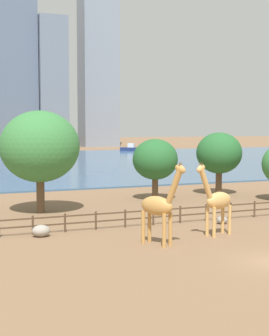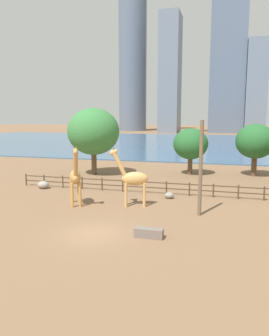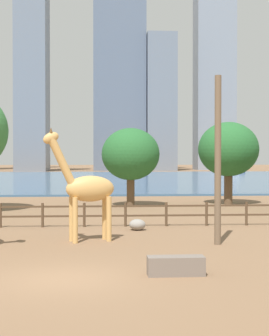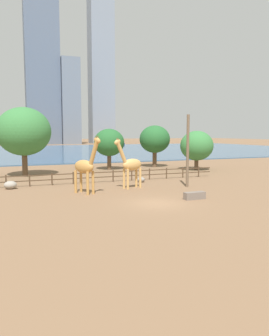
# 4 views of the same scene
# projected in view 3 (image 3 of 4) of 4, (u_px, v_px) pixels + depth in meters

# --- Properties ---
(ground_plane) EXTENTS (400.00, 400.00, 0.00)m
(ground_plane) POSITION_uv_depth(u_px,v_px,m) (93.00, 178.00, 95.44)
(ground_plane) COLOR brown
(harbor_water) EXTENTS (180.00, 86.00, 0.20)m
(harbor_water) POSITION_uv_depth(u_px,v_px,m) (93.00, 178.00, 92.45)
(harbor_water) COLOR #3D6084
(harbor_water) RESTS_ON ground
(giraffe_companion) EXTENTS (3.32, 1.56, 5.01)m
(giraffe_companion) POSITION_uv_depth(u_px,v_px,m) (86.00, 188.00, 22.76)
(giraffe_companion) COLOR tan
(giraffe_companion) RESTS_ON ground
(utility_pole) EXTENTS (0.28, 0.28, 7.22)m
(utility_pole) POSITION_uv_depth(u_px,v_px,m) (218.00, 160.00, 21.92)
(utility_pole) COLOR brown
(utility_pole) RESTS_ON ground
(boulder_by_pole) EXTENTS (0.85, 0.76, 0.57)m
(boulder_by_pole) POSITION_uv_depth(u_px,v_px,m) (137.00, 225.00, 26.36)
(boulder_by_pole) COLOR gray
(boulder_by_pole) RESTS_ON ground
(feeding_trough) EXTENTS (1.80, 0.60, 0.60)m
(feeding_trough) POSITION_uv_depth(u_px,v_px,m) (176.00, 266.00, 16.19)
(feeding_trough) COLOR #72665B
(feeding_trough) RESTS_ON ground
(enclosure_fence) EXTENTS (26.12, 0.14, 1.30)m
(enclosure_fence) POSITION_uv_depth(u_px,v_px,m) (72.00, 213.00, 27.58)
(enclosure_fence) COLOR #4C3826
(enclosure_fence) RESTS_ON ground
(tree_center_broad) EXTENTS (4.84, 4.84, 6.61)m
(tree_center_broad) POSITION_uv_depth(u_px,v_px,m) (228.00, 150.00, 41.18)
(tree_center_broad) COLOR brown
(tree_center_broad) RESTS_ON ground
(tree_right_tall) EXTENTS (4.47, 4.47, 6.03)m
(tree_right_tall) POSITION_uv_depth(u_px,v_px,m) (131.00, 154.00, 39.55)
(tree_right_tall) COLOR brown
(tree_right_tall) RESTS_ON ground
(boat_ferry) EXTENTS (4.90, 4.47, 2.15)m
(boat_ferry) POSITION_uv_depth(u_px,v_px,m) (235.00, 169.00, 130.60)
(boat_ferry) COLOR navy
(boat_ferry) RESTS_ON harbor_water
(skyline_tower_needle) EXTENTS (8.95, 13.95, 53.76)m
(skyline_tower_needle) POSITION_uv_depth(u_px,v_px,m) (32.00, 79.00, 149.98)
(skyline_tower_needle) COLOR slate
(skyline_tower_needle) RESTS_ON ground
(skyline_block_central) EXTENTS (15.86, 8.92, 97.60)m
(skyline_block_central) POSITION_uv_depth(u_px,v_px,m) (119.00, 11.00, 157.09)
(skyline_block_central) COLOR slate
(skyline_block_central) RESTS_ON ground
(skyline_tower_glass) EXTENTS (12.44, 9.61, 78.47)m
(skyline_tower_glass) POSITION_uv_depth(u_px,v_px,m) (214.00, 49.00, 167.08)
(skyline_tower_glass) COLOR gray
(skyline_tower_glass) RESTS_ON ground
(skyline_block_left) EXTENTS (8.92, 8.77, 41.40)m
(skyline_block_left) POSITION_uv_depth(u_px,v_px,m) (161.00, 103.00, 156.41)
(skyline_block_left) COLOR slate
(skyline_block_left) RESTS_ON ground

